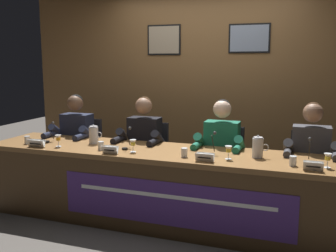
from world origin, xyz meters
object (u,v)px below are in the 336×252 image
object	(u,v)px
juice_glass_far_right	(328,158)
microphone_center_left	(127,142)
nameplate_center_right	(205,157)
water_cup_far_right	(293,161)
nameplate_center_left	(110,150)
chair_far_right	(309,177)
juice_glass_center_right	(228,150)
nameplate_far_right	(313,166)
water_cup_far_left	(27,140)
water_pitcher_left_side	(94,135)
microphone_far_left	(49,135)
panelist_far_left	(74,138)
chair_center_right	(223,169)
conference_table	(164,176)
microphone_far_right	(309,155)
chair_center_left	(149,162)
water_cup_center_left	(101,146)
nameplate_far_left	(36,143)
microphone_center_right	(213,148)
juice_glass_far_left	(58,139)
water_cup_center_right	(184,153)
panelist_center_left	(142,143)
chair_far_left	(83,156)
panelist_center_right	(220,149)
juice_glass_center_left	(133,143)
water_pitcher_right_side	(258,147)

from	to	relation	value
juice_glass_far_right	microphone_center_left	bearing A→B (deg)	177.47
nameplate_center_right	water_cup_far_right	distance (m)	0.75
nameplate_center_left	chair_far_right	size ratio (longest dim) A/B	0.17
juice_glass_center_right	nameplate_far_right	bearing A→B (deg)	-11.63
water_cup_far_left	water_pitcher_left_side	bearing A→B (deg)	20.78
chair_far_right	water_pitcher_left_side	xyz separation A→B (m)	(-2.21, -0.52, 0.40)
juice_glass_center_right	microphone_far_left	bearing A→B (deg)	177.30
panelist_far_left	chair_center_right	xyz separation A→B (m)	(1.79, 0.20, -0.28)
panelist_far_left	water_pitcher_left_side	xyz separation A→B (m)	(0.47, -0.32, 0.12)
conference_table	microphone_far_right	distance (m)	1.35
nameplate_center_left	chair_center_left	bearing A→B (deg)	87.89
water_cup_center_left	chair_far_right	size ratio (longest dim) A/B	0.09
conference_table	water_cup_far_left	bearing A→B (deg)	-176.89
nameplate_far_left	microphone_center_left	size ratio (longest dim) A/B	0.89
microphone_center_right	nameplate_far_right	xyz separation A→B (m)	(0.89, -0.25, -0.03)
juice_glass_far_left	water_cup_center_right	distance (m)	1.37
nameplate_far_left	microphone_center_right	world-z (taller)	microphone_center_right
panelist_center_left	nameplate_center_left	world-z (taller)	panelist_center_left
panelist_center_left	juice_glass_center_right	bearing A→B (deg)	-25.52
chair_far_left	juice_glass_far_right	world-z (taller)	chair_far_left
water_cup_far_left	nameplate_far_right	bearing A→B (deg)	-1.67
nameplate_far_left	water_cup_far_right	xyz separation A→B (m)	(2.53, 0.13, -0.00)
chair_center_right	water_cup_center_right	xyz separation A→B (m)	(-0.22, -0.77, 0.34)
panelist_far_left	microphone_far_left	world-z (taller)	panelist_far_left
chair_far_left	nameplate_far_right	xyz separation A→B (m)	(2.69, -0.86, 0.34)
microphone_far_left	microphone_far_right	xyz separation A→B (m)	(2.70, 0.00, 0.00)
chair_center_right	chair_far_right	size ratio (longest dim) A/B	1.00
water_cup_center_left	panelist_center_right	size ratio (longest dim) A/B	0.07
panelist_far_left	juice_glass_center_left	distance (m)	1.18
panelist_center_right	nameplate_center_right	world-z (taller)	panelist_center_right
panelist_center_left	water_pitcher_right_side	size ratio (longest dim) A/B	5.87
water_cup_far_right	water_cup_center_right	bearing A→B (deg)	-179.20
water_pitcher_left_side	water_cup_far_left	bearing A→B (deg)	-159.22
juice_glass_far_left	chair_far_right	bearing A→B (deg)	17.53
microphone_center_left	chair_center_right	bearing A→B (deg)	36.30
water_cup_far_left	microphone_far_right	xyz separation A→B (m)	(2.86, 0.16, 0.04)
juice_glass_center_right	microphone_far_right	xyz separation A→B (m)	(0.69, 0.10, -0.01)
chair_center_left	juice_glass_far_left	bearing A→B (deg)	-131.53
nameplate_center_left	microphone_center_left	size ratio (longest dim) A/B	0.73
panelist_center_right	juice_glass_center_right	world-z (taller)	panelist_center_right
nameplate_center_left	water_pitcher_left_side	world-z (taller)	water_pitcher_left_side
juice_glass_center_right	water_cup_far_right	xyz separation A→B (m)	(0.56, -0.04, -0.05)
panelist_center_left	chair_center_right	xyz separation A→B (m)	(0.89, 0.20, -0.28)
panelist_far_left	water_cup_far_left	world-z (taller)	panelist_far_left
microphone_far_right	microphone_center_left	bearing A→B (deg)	-179.27
water_cup_far_left	microphone_far_right	size ratio (longest dim) A/B	0.39
chair_center_right	water_cup_far_right	bearing A→B (deg)	-45.27
panelist_far_left	water_cup_center_left	xyz separation A→B (m)	(0.69, -0.56, 0.07)
water_cup_center_left	water_pitcher_right_side	bearing A→B (deg)	7.80
panelist_center_right	water_cup_center_left	bearing A→B (deg)	-152.80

